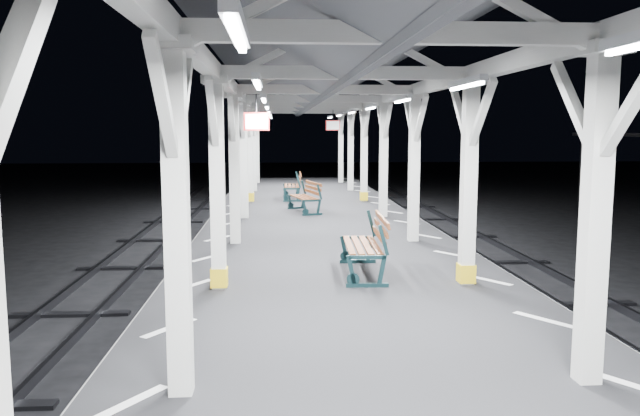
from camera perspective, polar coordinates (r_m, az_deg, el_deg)
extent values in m
plane|color=black|center=(8.59, 3.71, -16.91)|extent=(120.00, 120.00, 0.00)
cube|color=black|center=(8.40, 3.73, -13.80)|extent=(6.00, 50.00, 1.00)
cube|color=silver|center=(8.28, -13.59, -10.61)|extent=(1.00, 48.00, 0.01)
cube|color=silver|center=(8.89, 19.84, -9.59)|extent=(1.00, 48.00, 0.01)
cube|color=#2D2D33|center=(9.14, -26.36, -15.61)|extent=(0.08, 60.00, 0.16)
cube|color=silver|center=(2.51, -26.18, 12.14)|extent=(0.10, 0.99, 0.99)
cube|color=silver|center=(5.92, -12.94, -1.79)|extent=(0.22, 0.22, 3.20)
cube|color=silver|center=(5.90, -13.41, 14.36)|extent=(0.40, 0.40, 0.12)
cube|color=silver|center=(6.40, -12.46, 9.22)|extent=(0.10, 0.99, 0.99)
cube|color=silver|center=(5.31, -14.22, 9.62)|extent=(0.10, 0.99, 0.99)
cube|color=silver|center=(9.86, -9.36, 1.81)|extent=(0.22, 0.22, 3.20)
cube|color=silver|center=(9.85, -9.56, 11.47)|extent=(0.40, 0.40, 0.12)
cube|color=gold|center=(10.09, -9.20, -6.25)|extent=(0.26, 0.26, 0.30)
cube|color=silver|center=(10.37, -9.21, 8.43)|extent=(0.10, 0.99, 0.99)
cube|color=silver|center=(9.27, -9.82, 8.58)|extent=(0.10, 0.99, 0.99)
cube|color=silver|center=(13.83, -7.83, 3.34)|extent=(0.22, 0.22, 3.20)
cube|color=silver|center=(13.83, -7.95, 10.22)|extent=(0.40, 0.40, 0.12)
cube|color=silver|center=(14.36, -7.76, 8.07)|extent=(0.10, 0.99, 0.99)
cube|color=silver|center=(13.26, -8.07, 8.15)|extent=(0.10, 0.99, 0.99)
cube|color=silver|center=(17.82, -6.98, 4.19)|extent=(0.22, 0.22, 3.20)
cube|color=silver|center=(17.81, -7.06, 9.53)|extent=(0.40, 0.40, 0.12)
cube|color=silver|center=(18.35, -6.95, 7.87)|extent=(0.10, 0.99, 0.99)
cube|color=silver|center=(17.25, -7.13, 7.91)|extent=(0.10, 0.99, 0.99)
cube|color=silver|center=(21.81, -6.44, 4.73)|extent=(0.22, 0.22, 3.20)
cube|color=silver|center=(21.81, -6.50, 9.09)|extent=(0.40, 0.40, 0.12)
cube|color=gold|center=(21.92, -6.39, 1.02)|extent=(0.26, 0.26, 0.30)
cube|color=silver|center=(22.34, -6.42, 7.73)|extent=(0.10, 0.99, 0.99)
cube|color=silver|center=(21.25, -6.55, 7.77)|extent=(0.10, 0.99, 0.99)
cube|color=silver|center=(25.81, -6.07, 5.10)|extent=(0.22, 0.22, 3.20)
cube|color=silver|center=(25.80, -6.12, 8.78)|extent=(0.40, 0.40, 0.12)
cube|color=silver|center=(26.34, -6.06, 7.64)|extent=(0.10, 0.99, 0.99)
cube|color=silver|center=(25.24, -6.15, 7.66)|extent=(0.10, 0.99, 0.99)
cube|color=silver|center=(29.80, -5.79, 5.37)|extent=(0.22, 0.22, 3.20)
cube|color=silver|center=(29.80, -5.83, 8.56)|extent=(0.40, 0.40, 0.12)
cube|color=silver|center=(30.34, -5.79, 7.57)|extent=(0.10, 0.99, 0.99)
cube|color=silver|center=(29.24, -5.86, 7.59)|extent=(0.10, 0.99, 0.99)
cube|color=silver|center=(6.60, 23.82, -1.30)|extent=(0.22, 0.22, 3.20)
cube|color=silver|center=(6.59, 24.56, 13.14)|extent=(0.40, 0.40, 0.12)
cube|color=silver|center=(7.04, 22.19, 8.65)|extent=(0.10, 0.99, 0.99)
cube|color=silver|center=(6.07, 26.80, 8.75)|extent=(0.10, 0.99, 0.99)
cube|color=silver|center=(10.29, 13.43, 1.92)|extent=(0.22, 0.22, 3.20)
cube|color=silver|center=(10.27, 13.70, 11.18)|extent=(0.40, 0.40, 0.12)
cube|color=gold|center=(10.51, 13.20, -5.81)|extent=(0.26, 0.26, 0.30)
cube|color=silver|center=(10.78, 12.73, 8.29)|extent=(0.10, 0.99, 0.99)
cube|color=silver|center=(9.73, 14.60, 8.38)|extent=(0.10, 0.99, 0.99)
cube|color=silver|center=(14.14, 8.59, 3.41)|extent=(0.22, 0.22, 3.20)
cube|color=silver|center=(14.13, 8.72, 10.14)|extent=(0.40, 0.40, 0.12)
cube|color=silver|center=(14.65, 8.21, 8.04)|extent=(0.10, 0.99, 0.99)
cube|color=silver|center=(13.58, 9.19, 8.10)|extent=(0.10, 0.99, 0.99)
cube|color=silver|center=(18.06, 5.83, 4.24)|extent=(0.22, 0.22, 3.20)
cube|color=silver|center=(18.05, 5.90, 9.51)|extent=(0.40, 0.40, 0.12)
cube|color=silver|center=(18.58, 5.59, 7.87)|extent=(0.10, 0.99, 0.99)
cube|color=silver|center=(17.50, 6.19, 7.91)|extent=(0.10, 0.99, 0.99)
cube|color=silver|center=(22.01, 4.06, 4.78)|extent=(0.22, 0.22, 3.20)
cube|color=silver|center=(22.00, 4.10, 9.10)|extent=(0.40, 0.40, 0.12)
cube|color=gold|center=(22.11, 4.03, 1.10)|extent=(0.26, 0.26, 0.30)
cube|color=silver|center=(22.54, 3.89, 7.76)|extent=(0.10, 0.99, 0.99)
cube|color=silver|center=(21.45, 4.29, 7.78)|extent=(0.10, 0.99, 0.99)
cube|color=silver|center=(25.97, 2.82, 5.14)|extent=(0.22, 0.22, 3.20)
cube|color=silver|center=(25.97, 2.84, 8.80)|extent=(0.40, 0.40, 0.12)
cube|color=silver|center=(26.50, 2.70, 7.67)|extent=(0.10, 0.99, 0.99)
cube|color=silver|center=(25.41, 2.99, 7.69)|extent=(0.10, 0.99, 0.99)
cube|color=silver|center=(29.95, 1.91, 5.41)|extent=(0.22, 0.22, 3.20)
cube|color=silver|center=(29.94, 1.93, 8.59)|extent=(0.40, 0.40, 0.12)
cube|color=silver|center=(30.48, 1.81, 7.60)|extent=(0.10, 0.99, 0.99)
cube|color=silver|center=(29.39, 2.03, 7.62)|extent=(0.10, 0.99, 0.99)
cube|color=silver|center=(7.88, -11.01, 13.42)|extent=(0.18, 48.00, 0.24)
cube|color=silver|center=(8.41, 17.95, 12.81)|extent=(0.18, 48.00, 0.24)
cube|color=silver|center=(5.94, 6.73, 15.61)|extent=(4.20, 0.14, 0.20)
cube|color=silver|center=(9.87, 2.33, 12.25)|extent=(4.20, 0.14, 0.20)
cube|color=silver|center=(13.84, 0.48, 10.78)|extent=(4.20, 0.14, 0.20)
cube|color=silver|center=(17.83, -0.54, 9.97)|extent=(4.20, 0.14, 0.20)
cube|color=silver|center=(21.82, -1.18, 9.45)|extent=(4.20, 0.14, 0.20)
cube|color=silver|center=(25.81, -1.62, 9.09)|extent=(4.20, 0.14, 0.20)
cube|color=silver|center=(29.81, -1.95, 8.82)|extent=(4.20, 0.14, 0.20)
cube|color=#51545A|center=(7.91, -5.82, 17.45)|extent=(2.80, 49.00, 1.45)
cube|color=#51545A|center=(8.25, 13.39, 16.86)|extent=(2.80, 49.00, 1.45)
cube|color=silver|center=(3.83, -7.61, 16.10)|extent=(0.10, 1.35, 0.08)
cube|color=white|center=(3.82, -7.59, 15.36)|extent=(0.05, 1.25, 0.05)
cube|color=silver|center=(7.80, -5.75, 11.52)|extent=(0.10, 1.35, 0.08)
cube|color=white|center=(7.80, -5.74, 11.15)|extent=(0.05, 1.25, 0.05)
cube|color=silver|center=(11.79, -5.16, 10.03)|extent=(0.10, 1.35, 0.08)
cube|color=white|center=(11.79, -5.16, 9.78)|extent=(0.05, 1.25, 0.05)
cube|color=silver|center=(15.79, -4.87, 9.29)|extent=(0.10, 1.35, 0.08)
cube|color=white|center=(15.79, -4.87, 9.11)|extent=(0.05, 1.25, 0.05)
cube|color=silver|center=(19.78, -4.70, 8.85)|extent=(0.10, 1.35, 0.08)
cube|color=white|center=(19.78, -4.70, 8.71)|extent=(0.05, 1.25, 0.05)
cube|color=silver|center=(23.78, -4.58, 8.56)|extent=(0.10, 1.35, 0.08)
cube|color=white|center=(23.78, -4.58, 8.44)|extent=(0.05, 1.25, 0.05)
cube|color=silver|center=(27.78, -4.50, 8.35)|extent=(0.10, 1.35, 0.08)
cube|color=white|center=(27.78, -4.50, 8.25)|extent=(0.05, 1.25, 0.05)
cube|color=silver|center=(8.15, 13.22, 11.18)|extent=(0.10, 1.35, 0.08)
cube|color=white|center=(8.15, 13.21, 10.83)|extent=(0.05, 1.25, 0.05)
cube|color=silver|center=(12.03, 7.52, 9.94)|extent=(0.10, 1.35, 0.08)
cube|color=white|center=(12.02, 7.51, 9.70)|extent=(0.05, 1.25, 0.05)
cube|color=silver|center=(15.96, 4.63, 9.27)|extent=(0.10, 1.35, 0.08)
cube|color=white|center=(15.96, 4.63, 9.09)|extent=(0.05, 1.25, 0.05)
cube|color=silver|center=(19.93, 2.89, 8.85)|extent=(0.10, 1.35, 0.08)
cube|color=white|center=(19.92, 2.89, 8.71)|extent=(0.05, 1.25, 0.05)
cube|color=silver|center=(23.90, 1.73, 8.57)|extent=(0.10, 1.35, 0.08)
cube|color=white|center=(23.90, 1.73, 8.45)|extent=(0.05, 1.25, 0.05)
cube|color=silver|center=(27.88, 0.91, 8.37)|extent=(0.10, 1.35, 0.08)
cube|color=white|center=(27.88, 0.91, 8.27)|extent=(0.05, 1.25, 0.05)
cylinder|color=black|center=(12.37, -5.85, 9.51)|extent=(0.02, 0.02, 0.36)
cube|color=red|center=(12.36, -5.83, 7.87)|extent=(0.50, 0.03, 0.35)
cube|color=white|center=(12.36, -5.83, 7.87)|extent=(0.44, 0.04, 0.29)
cylinder|color=black|center=(22.03, 1.20, 8.49)|extent=(0.02, 0.02, 0.36)
cube|color=red|center=(22.02, 1.19, 7.56)|extent=(0.50, 0.03, 0.35)
cube|color=white|center=(22.02, 1.19, 7.56)|extent=(0.44, 0.05, 0.29)
cube|color=black|center=(33.42, 22.87, 3.40)|extent=(0.20, 0.20, 3.30)
sphere|color=silver|center=(33.37, 23.00, 6.09)|extent=(0.20, 0.20, 0.20)
cube|color=#11292D|center=(10.07, 4.34, -7.06)|extent=(0.69, 0.10, 0.07)
cube|color=#11292D|center=(9.99, 2.91, -5.81)|extent=(0.18, 0.07, 0.53)
cube|color=#11292D|center=(10.04, 5.66, -5.77)|extent=(0.16, 0.06, 0.53)
cube|color=#11292D|center=(9.94, 5.82, -2.94)|extent=(0.19, 0.07, 0.50)
cube|color=#11292D|center=(11.84, 3.46, -4.89)|extent=(0.69, 0.10, 0.07)
cube|color=#11292D|center=(11.78, 2.25, -3.82)|extent=(0.18, 0.07, 0.53)
cube|color=#11292D|center=(11.82, 4.58, -3.80)|extent=(0.16, 0.06, 0.53)
cube|color=#11292D|center=(11.73, 4.71, -1.38)|extent=(0.19, 0.07, 0.50)
cube|color=brown|center=(10.83, 2.68, -3.43)|extent=(0.18, 1.74, 0.04)
cube|color=brown|center=(10.85, 3.46, -3.42)|extent=(0.18, 1.74, 0.04)
cube|color=brown|center=(10.86, 4.25, -3.42)|extent=(0.18, 1.74, 0.04)
cube|color=brown|center=(10.88, 5.03, -3.41)|extent=(0.18, 1.74, 0.04)
cube|color=brown|center=(10.86, 5.46, -2.57)|extent=(0.14, 1.74, 0.11)
cube|color=brown|center=(10.84, 5.59, -1.80)|extent=(0.14, 1.74, 0.11)
cube|color=brown|center=(10.82, 5.71, -1.02)|extent=(0.14, 1.74, 0.11)
cube|color=#11292D|center=(18.36, -0.72, -0.59)|extent=(0.61, 0.21, 0.06)
cube|color=#11292D|center=(18.27, -1.40, 0.02)|extent=(0.17, 0.09, 0.47)
cube|color=#11292D|center=(18.40, -0.12, 0.07)|extent=(0.15, 0.08, 0.47)
cube|color=#11292D|center=(18.35, -0.06, 1.47)|extent=(0.17, 0.09, 0.45)
cube|color=#11292D|center=(19.92, -2.12, 0.01)|extent=(0.61, 0.21, 0.06)
cube|color=#11292D|center=(19.84, -2.75, 0.57)|extent=(0.17, 0.09, 0.47)
cube|color=#11292D|center=(19.95, -1.56, 0.62)|extent=(0.15, 0.08, 0.47)
cube|color=#11292D|center=(19.91, -1.51, 1.91)|extent=(0.17, 0.09, 0.45)
cube|color=brown|center=(19.03, -2.05, 0.98)|extent=(0.47, 1.53, 0.04)
cube|color=brown|center=(19.07, -1.66, 1.00)|extent=(0.47, 1.53, 0.04)
cube|color=brown|center=(19.11, -1.28, 1.01)|extent=(0.47, 1.53, 0.04)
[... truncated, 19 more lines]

